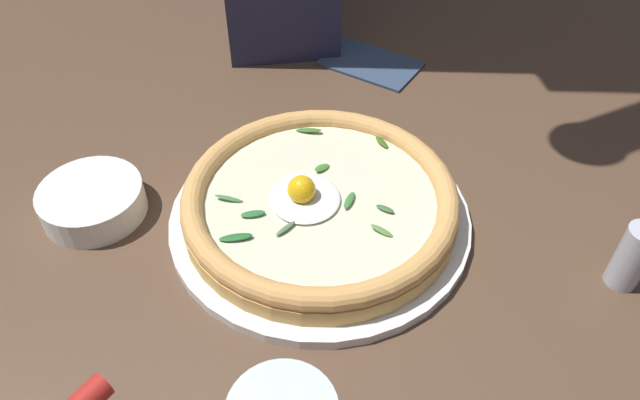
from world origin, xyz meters
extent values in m
cube|color=brown|center=(0.00, 0.00, -0.01)|extent=(2.40, 2.40, 0.03)
cylinder|color=white|center=(-0.01, 0.00, 0.01)|extent=(0.33, 0.33, 0.01)
cylinder|color=#DFAA58|center=(-0.01, 0.00, 0.02)|extent=(0.30, 0.30, 0.02)
torus|color=#E2A358|center=(-0.01, 0.00, 0.04)|extent=(0.30, 0.30, 0.02)
cylinder|color=#EAE6C1|center=(-0.01, 0.00, 0.03)|extent=(0.25, 0.25, 0.00)
ellipsoid|color=white|center=(-0.01, -0.02, 0.04)|extent=(0.08, 0.08, 0.01)
sphere|color=yellow|center=(-0.01, -0.02, 0.05)|extent=(0.03, 0.03, 0.03)
ellipsoid|color=#488B33|center=(-0.05, 0.01, 0.04)|extent=(0.02, 0.02, 0.01)
ellipsoid|color=#2C6D35|center=(0.00, -0.07, 0.04)|extent=(0.01, 0.03, 0.00)
ellipsoid|color=#24672C|center=(0.03, -0.10, 0.04)|extent=(0.02, 0.03, 0.01)
ellipsoid|color=#346D28|center=(-0.12, 0.02, 0.04)|extent=(0.02, 0.03, 0.01)
ellipsoid|color=#4B8A48|center=(-0.03, -0.09, 0.04)|extent=(0.02, 0.03, 0.01)
ellipsoid|color=#4F7847|center=(0.03, -0.05, 0.04)|extent=(0.02, 0.03, 0.00)
ellipsoid|color=#5F9443|center=(0.06, 0.05, 0.04)|extent=(0.02, 0.02, 0.01)
ellipsoid|color=#3B7D39|center=(0.01, 0.03, 0.04)|extent=(0.03, 0.02, 0.00)
ellipsoid|color=#3B6A35|center=(0.03, 0.06, 0.04)|extent=(0.02, 0.02, 0.00)
ellipsoid|color=#39661D|center=(-0.08, 0.09, 0.04)|extent=(0.02, 0.01, 0.01)
cylinder|color=white|center=(-0.09, -0.24, 0.02)|extent=(0.11, 0.11, 0.03)
cube|color=#33455E|center=(-0.30, 0.16, 0.00)|extent=(0.16, 0.16, 0.01)
cylinder|color=silver|center=(0.16, 0.27, 0.04)|extent=(0.03, 0.03, 0.07)
camera|label=1|loc=(0.43, -0.13, 0.48)|focal=33.60mm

